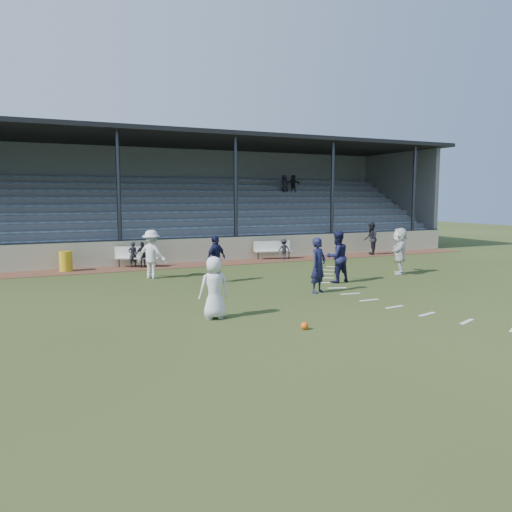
{
  "coord_description": "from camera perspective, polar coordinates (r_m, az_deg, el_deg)",
  "views": [
    {
      "loc": [
        -6.96,
        -12.75,
        3.27
      ],
      "look_at": [
        0.0,
        2.5,
        1.3
      ],
      "focal_mm": 35.0,
      "sensor_mm": 36.0,
      "label": 1
    }
  ],
  "objects": [
    {
      "name": "player_navy_lead",
      "position": [
        17.25,
        7.14,
        -1.07
      ],
      "size": [
        0.83,
        0.72,
        1.91
      ],
      "primitive_type": "imported",
      "rotation": [
        0.0,
        0.0,
        0.46
      ],
      "color": "#141639",
      "rests_on": "ground"
    },
    {
      "name": "cinder_track",
      "position": [
        24.49,
        -7.8,
        -1.01
      ],
      "size": [
        34.0,
        2.0,
        0.02
      ],
      "primitive_type": "cube",
      "color": "#542F21",
      "rests_on": "ground"
    },
    {
      "name": "trash_bin",
      "position": [
        23.65,
        -20.91,
        -0.56
      ],
      "size": [
        0.56,
        0.56,
        0.89
      ],
      "primitive_type": "cylinder",
      "color": "gold",
      "rests_on": "cinder_track"
    },
    {
      "name": "sub_left_near",
      "position": [
        23.96,
        -13.91,
        0.14
      ],
      "size": [
        0.48,
        0.36,
        1.19
      ],
      "primitive_type": "imported",
      "rotation": [
        0.0,
        0.0,
        3.32
      ],
      "color": "black",
      "rests_on": "cinder_track"
    },
    {
      "name": "sub_right",
      "position": [
        26.43,
        3.2,
        0.81
      ],
      "size": [
        0.75,
        0.49,
        1.08
      ],
      "primitive_type": "imported",
      "rotation": [
        0.0,
        0.0,
        3.0
      ],
      "color": "black",
      "rests_on": "cinder_track"
    },
    {
      "name": "sub_left_far",
      "position": [
        23.82,
        -12.82,
        0.14
      ],
      "size": [
        0.75,
        0.42,
        1.2
      ],
      "primitive_type": "imported",
      "rotation": [
        0.0,
        0.0,
        3.33
      ],
      "color": "black",
      "rests_on": "cinder_track"
    },
    {
      "name": "player_navy_mid",
      "position": [
        19.45,
        9.25,
        -0.1
      ],
      "size": [
        1.0,
        0.8,
        1.99
      ],
      "primitive_type": "imported",
      "rotation": [
        0.0,
        0.0,
        3.19
      ],
      "color": "#141639",
      "rests_on": "ground"
    },
    {
      "name": "player_white_back",
      "position": [
        22.24,
        16.1,
        0.56
      ],
      "size": [
        1.65,
        1.78,
        1.99
      ],
      "primitive_type": "imported",
      "rotation": [
        0.0,
        0.0,
        4.0
      ],
      "color": "silver",
      "rests_on": "ground"
    },
    {
      "name": "player_navy_wing",
      "position": [
        19.32,
        -4.61,
        -0.32
      ],
      "size": [
        1.15,
        0.94,
        1.83
      ],
      "primitive_type": "imported",
      "rotation": [
        0.0,
        0.0,
        3.69
      ],
      "color": "#141639",
      "rests_on": "ground"
    },
    {
      "name": "penalty_arc",
      "position": [
        17.21,
        16.2,
        -4.5
      ],
      "size": [
        3.89,
        14.63,
        0.01
      ],
      "color": "silver",
      "rests_on": "ground"
    },
    {
      "name": "official",
      "position": [
        29.25,
        12.99,
        1.96
      ],
      "size": [
        1.06,
        1.13,
        1.84
      ],
      "primitive_type": "imported",
      "rotation": [
        0.0,
        0.0,
        4.16
      ],
      "color": "black",
      "rests_on": "cinder_track"
    },
    {
      "name": "player_white_lead",
      "position": [
        13.53,
        -4.79,
        -3.61
      ],
      "size": [
        0.84,
        0.56,
        1.7
      ],
      "primitive_type": "imported",
      "rotation": [
        0.0,
        0.0,
        3.12
      ],
      "color": "silver",
      "rests_on": "ground"
    },
    {
      "name": "bench_right",
      "position": [
        26.56,
        1.92,
        0.89
      ],
      "size": [
        2.04,
        0.82,
        0.95
      ],
      "rotation": [
        0.0,
        0.0,
        -0.19
      ],
      "color": "silver",
      "rests_on": "cinder_track"
    },
    {
      "name": "football",
      "position": [
        12.59,
        5.57,
        -7.93
      ],
      "size": [
        0.2,
        0.2,
        0.2
      ],
      "primitive_type": "sphere",
      "color": "#DC540C",
      "rests_on": "ground"
    },
    {
      "name": "retaining_wall",
      "position": [
        25.42,
        -8.5,
        0.6
      ],
      "size": [
        34.0,
        0.18,
        1.2
      ],
      "primitive_type": "cube",
      "color": "beige",
      "rests_on": "ground"
    },
    {
      "name": "ground",
      "position": [
        14.89,
        4.02,
        -6.0
      ],
      "size": [
        90.0,
        90.0,
        0.0
      ],
      "primitive_type": "plane",
      "color": "#2F3D19",
      "rests_on": "ground"
    },
    {
      "name": "bench_left",
      "position": [
        24.13,
        -13.5,
        0.12
      ],
      "size": [
        2.0,
        1.21,
        0.95
      ],
      "rotation": [
        0.0,
        0.0,
        -0.4
      ],
      "color": "silver",
      "rests_on": "cinder_track"
    },
    {
      "name": "grandstand",
      "position": [
        29.86,
        -11.05,
        4.52
      ],
      "size": [
        34.6,
        9.0,
        6.61
      ],
      "color": "slate",
      "rests_on": "ground"
    },
    {
      "name": "player_white_wing",
      "position": [
        20.63,
        -11.83,
        0.19
      ],
      "size": [
        1.44,
        1.37,
        1.97
      ],
      "primitive_type": "imported",
      "rotation": [
        0.0,
        0.0,
        2.45
      ],
      "color": "silver",
      "rests_on": "ground"
    }
  ]
}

